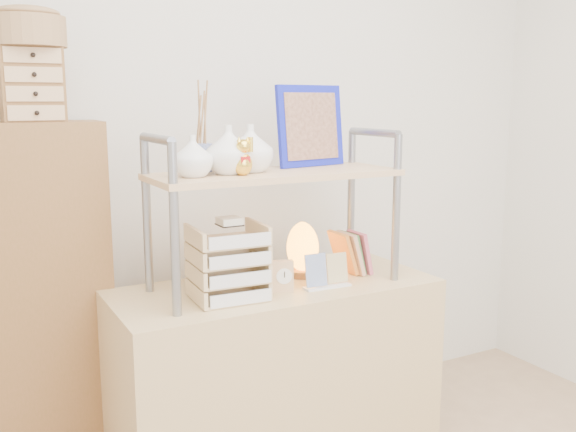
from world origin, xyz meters
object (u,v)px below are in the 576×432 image
Objects in this scene: letter_tray at (230,267)px; salt_lamp at (302,249)px; cabinet at (47,308)px; desk at (276,380)px.

letter_tray is 1.35× the size of salt_lamp.
salt_lamp is at bearing -16.95° from cabinet.
letter_tray is at bearing -161.50° from desk.
salt_lamp is (0.36, 0.14, -0.01)m from letter_tray.
cabinet is at bearing 140.76° from letter_tray.
cabinet is at bearing 153.88° from desk.
letter_tray is at bearing -159.29° from salt_lamp.
desk is at bearing -24.51° from cabinet.
desk is 0.89× the size of cabinet.
cabinet is 0.97m from salt_lamp.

